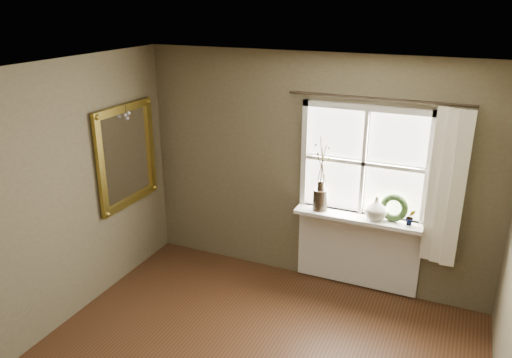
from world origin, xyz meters
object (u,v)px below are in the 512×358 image
Objects in this scene: wreath at (394,211)px; gilt_mirror at (127,155)px; cream_vase at (376,208)px; dark_jug at (320,200)px.

gilt_mirror is (-2.87, -0.63, 0.42)m from wreath.
cream_vase is 0.22× the size of gilt_mirror.
cream_vase is at bearing 0.00° from dark_jug.
wreath reaches higher than dark_jug.
wreath reaches higher than cream_vase.
gilt_mirror reaches higher than dark_jug.
cream_vase is at bearing -161.40° from wreath.
dark_jug is 0.20× the size of gilt_mirror.
wreath is (0.78, 0.04, -0.01)m from dark_jug.
cream_vase reaches higher than dark_jug.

